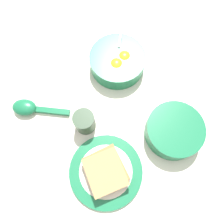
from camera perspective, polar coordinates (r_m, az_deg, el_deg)
ground_plane at (r=0.69m, az=-0.73°, el=3.53°), size 3.00×3.00×0.00m
egg_bowl at (r=0.72m, az=1.43°, el=13.12°), size 0.18×0.18×0.08m
toast_plate at (r=0.63m, az=-1.62°, el=-15.23°), size 0.21×0.21×0.01m
toast_sandwich at (r=0.61m, az=-1.70°, el=-15.05°), size 0.13×0.14×0.04m
soup_spoon at (r=0.71m, az=-20.80°, el=0.99°), size 0.14×0.15×0.03m
congee_bowl at (r=0.65m, az=15.93°, el=-4.68°), size 0.16×0.16×0.06m
drinking_cup at (r=0.63m, az=-7.19°, el=-2.50°), size 0.06×0.06×0.07m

